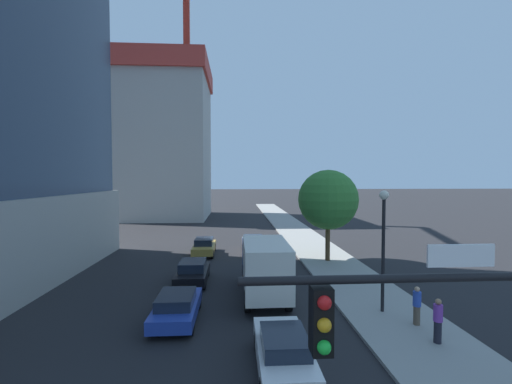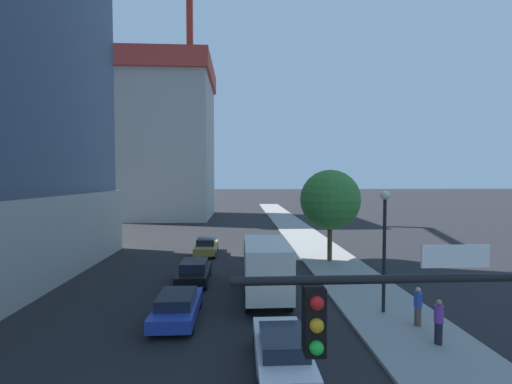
{
  "view_description": "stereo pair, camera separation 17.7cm",
  "coord_description": "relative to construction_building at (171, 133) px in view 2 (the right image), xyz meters",
  "views": [
    {
      "loc": [
        0.26,
        -1.97,
        6.51
      ],
      "look_at": [
        1.13,
        12.03,
        5.94
      ],
      "focal_mm": 23.23,
      "sensor_mm": 36.0,
      "label": 1
    },
    {
      "loc": [
        0.44,
        -1.98,
        6.51
      ],
      "look_at": [
        1.13,
        12.03,
        5.94
      ],
      "focal_mm": 23.23,
      "sensor_mm": 36.0,
      "label": 2
    }
  ],
  "objects": [
    {
      "name": "sidewalk",
      "position": [
        18.63,
        -34.23,
        -14.06
      ],
      "size": [
        4.45,
        120.0,
        0.15
      ],
      "primitive_type": "cube",
      "color": "gray",
      "rests_on": "ground"
    },
    {
      "name": "construction_building",
      "position": [
        0.0,
        0.0,
        0.0
      ],
      "size": [
        14.09,
        26.11,
        34.68
      ],
      "color": "#B2AFA8",
      "rests_on": "ground"
    },
    {
      "name": "traffic_light_pole",
      "position": [
        14.88,
        -51.23,
        -10.28
      ],
      "size": [
        5.55,
        0.48,
        5.52
      ],
      "color": "black",
      "rests_on": "sidewalk"
    },
    {
      "name": "street_lamp",
      "position": [
        18.34,
        -41.0,
        -10.18
      ],
      "size": [
        0.44,
        0.44,
        5.8
      ],
      "color": "black",
      "rests_on": "sidewalk"
    },
    {
      "name": "street_tree",
      "position": [
        18.46,
        -31.09,
        -9.26
      ],
      "size": [
        4.62,
        4.62,
        7.04
      ],
      "color": "brown",
      "rests_on": "sidewalk"
    },
    {
      "name": "car_silver",
      "position": [
        12.9,
        -26.96,
        -13.42
      ],
      "size": [
        1.91,
        4.64,
        1.44
      ],
      "color": "#B7B7BC",
      "rests_on": "ground"
    },
    {
      "name": "car_blue",
      "position": [
        8.64,
        -41.18,
        -13.45
      ],
      "size": [
        1.85,
        4.16,
        1.32
      ],
      "color": "#233D9E",
      "rests_on": "ground"
    },
    {
      "name": "car_gold",
      "position": [
        8.64,
        -27.98,
        -13.41
      ],
      "size": [
        1.75,
        4.21,
        1.42
      ],
      "color": "#AD8938",
      "rests_on": "ground"
    },
    {
      "name": "car_white",
      "position": [
        12.9,
        -45.49,
        -13.38
      ],
      "size": [
        1.75,
        4.32,
        1.47
      ],
      "color": "silver",
      "rests_on": "ground"
    },
    {
      "name": "car_black",
      "position": [
        8.64,
        -35.51,
        -13.45
      ],
      "size": [
        1.85,
        4.09,
        1.36
      ],
      "color": "black",
      "rests_on": "ground"
    },
    {
      "name": "box_truck",
      "position": [
        12.9,
        -38.29,
        -12.34
      ],
      "size": [
        2.31,
        6.78,
        3.17
      ],
      "color": "#1E4799",
      "rests_on": "ground"
    },
    {
      "name": "pedestrian_purple_shirt",
      "position": [
        19.12,
        -44.11,
        -13.1
      ],
      "size": [
        0.34,
        0.34,
        1.73
      ],
      "color": "black",
      "rests_on": "sidewalk"
    },
    {
      "name": "pedestrian_blue_shirt",
      "position": [
        19.18,
        -42.51,
        -13.13
      ],
      "size": [
        0.34,
        0.34,
        1.67
      ],
      "color": "brown",
      "rests_on": "sidewalk"
    }
  ]
}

